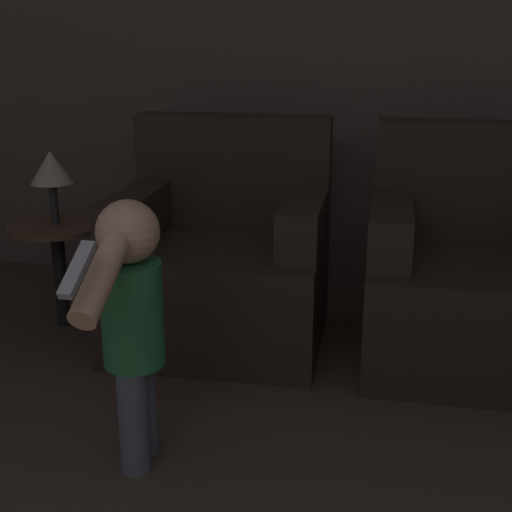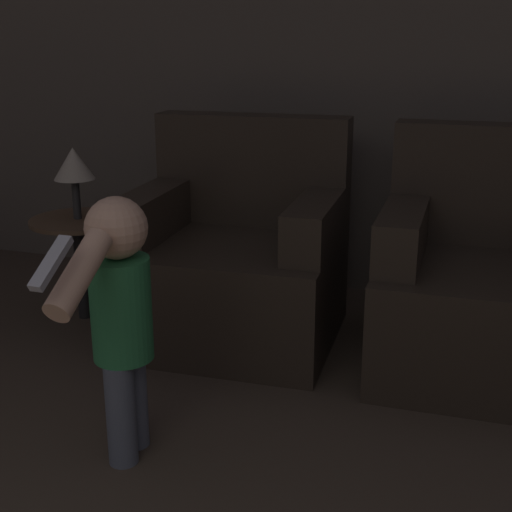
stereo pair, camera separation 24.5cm
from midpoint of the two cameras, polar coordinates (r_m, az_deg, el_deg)
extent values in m
cube|color=#51493F|center=(3.55, 5.07, 17.81)|extent=(8.40, 0.05, 2.60)
cube|color=black|center=(3.05, -5.18, -2.85)|extent=(0.90, 0.82, 0.44)
cube|color=black|center=(3.22, -4.00, 6.86)|extent=(0.87, 0.20, 0.49)
cube|color=black|center=(3.07, -11.75, 3.22)|extent=(0.19, 0.62, 0.20)
cube|color=black|center=(2.89, 1.44, 2.70)|extent=(0.19, 0.62, 0.20)
cube|color=black|center=(2.93, 14.99, -4.32)|extent=(0.88, 0.80, 0.44)
cube|color=black|center=(3.09, 15.35, 5.84)|extent=(0.87, 0.18, 0.49)
cube|color=black|center=(2.82, 8.35, 2.15)|extent=(0.17, 0.62, 0.20)
cylinder|color=#474C56|center=(2.24, -12.95, -12.83)|extent=(0.09, 0.09, 0.33)
cylinder|color=#474C56|center=(2.32, -12.17, -11.59)|extent=(0.09, 0.09, 0.33)
cylinder|color=#236638|center=(2.14, -13.13, -4.61)|extent=(0.18, 0.18, 0.32)
sphere|color=tan|center=(2.06, -13.61, 1.85)|extent=(0.18, 0.18, 0.18)
cylinder|color=tan|center=(2.25, -12.20, -3.82)|extent=(0.08, 0.08, 0.27)
cylinder|color=tan|center=(1.88, -16.08, -1.91)|extent=(0.08, 0.27, 0.20)
cube|color=#99999E|center=(1.76, -18.01, -1.08)|extent=(0.04, 0.16, 0.10)
cylinder|color=black|center=(3.34, -17.42, -1.65)|extent=(0.06, 0.06, 0.46)
cylinder|color=#4C3826|center=(3.27, -17.80, 2.29)|extent=(0.43, 0.43, 0.02)
cylinder|color=#262626|center=(3.25, -17.96, 3.98)|extent=(0.04, 0.04, 0.18)
cone|color=#9E937F|center=(3.22, -18.23, 6.75)|extent=(0.18, 0.18, 0.14)
camera|label=1|loc=(0.12, -92.86, -0.91)|focal=50.00mm
camera|label=2|loc=(0.12, 87.14, 0.91)|focal=50.00mm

